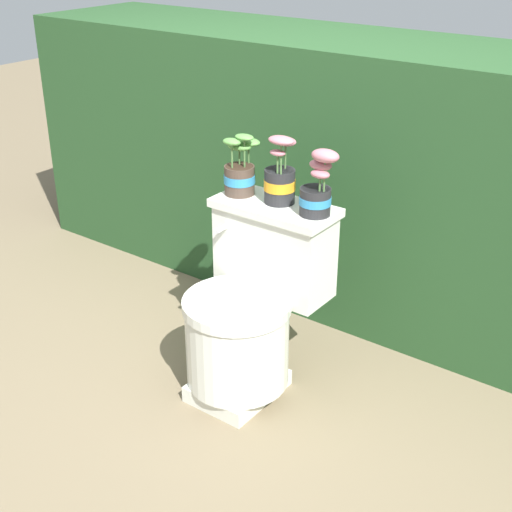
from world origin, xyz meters
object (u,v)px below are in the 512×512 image
at_px(toilet, 251,310).
at_px(potted_plant_middle, 317,190).
at_px(potted_plant_left, 240,171).
at_px(potted_plant_midleft, 280,178).

height_order(toilet, potted_plant_middle, potted_plant_middle).
bearing_deg(potted_plant_middle, potted_plant_left, 178.56).
bearing_deg(potted_plant_midleft, potted_plant_left, -176.17).
height_order(toilet, potted_plant_midleft, potted_plant_midleft).
xyz_separation_m(toilet, potted_plant_left, (-0.16, 0.15, 0.45)).
xyz_separation_m(toilet, potted_plant_midleft, (0.01, 0.16, 0.46)).
bearing_deg(potted_plant_middle, potted_plant_midleft, 173.20).
relative_size(potted_plant_midleft, potted_plant_middle, 1.06).
bearing_deg(potted_plant_left, potted_plant_middle, -1.44).
relative_size(toilet, potted_plant_left, 3.02).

